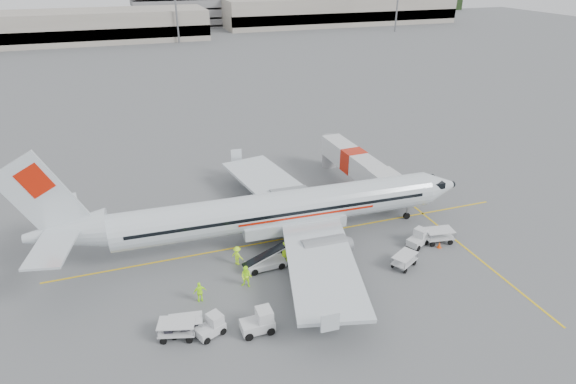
% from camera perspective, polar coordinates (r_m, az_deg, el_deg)
% --- Properties ---
extents(ground, '(360.00, 360.00, 0.00)m').
position_cam_1_polar(ground, '(45.60, 0.83, -5.34)').
color(ground, '#56595B').
extents(stripe_lead, '(44.00, 0.20, 0.01)m').
position_cam_1_polar(stripe_lead, '(45.60, 0.83, -5.33)').
color(stripe_lead, yellow).
rests_on(stripe_lead, ground).
extents(stripe_cross, '(0.20, 20.00, 0.01)m').
position_cam_1_polar(stripe_cross, '(46.14, 21.12, -6.91)').
color(stripe_cross, yellow).
rests_on(stripe_cross, ground).
extents(terminal_west, '(110.00, 22.00, 9.00)m').
position_cam_1_polar(terminal_west, '(169.73, -29.33, 16.50)').
color(terminal_west, gray).
rests_on(terminal_west, ground).
extents(terminal_east, '(90.00, 26.00, 10.00)m').
position_cam_1_polar(terminal_east, '(200.62, 5.90, 20.67)').
color(terminal_east, gray).
rests_on(terminal_east, ground).
extents(parking_garage, '(62.00, 24.00, 14.00)m').
position_cam_1_polar(parking_garage, '(200.92, -8.63, 21.11)').
color(parking_garage, slate).
rests_on(parking_garage, ground).
extents(treeline, '(300.00, 3.00, 6.00)m').
position_cam_1_polar(treeline, '(212.95, -16.41, 19.59)').
color(treeline, black).
rests_on(treeline, ground).
extents(mast_center, '(3.20, 1.20, 22.00)m').
position_cam_1_polar(mast_center, '(156.12, -13.18, 20.84)').
color(mast_center, slate).
rests_on(mast_center, ground).
extents(aircraft, '(40.23, 32.09, 10.78)m').
position_cam_1_polar(aircraft, '(42.70, -0.92, 0.58)').
color(aircraft, silver).
rests_on(aircraft, ground).
extents(jet_bridge, '(3.69, 16.25, 4.24)m').
position_cam_1_polar(jet_bridge, '(55.30, 7.72, 2.80)').
color(jet_bridge, silver).
rests_on(jet_bridge, ground).
extents(belt_loader, '(4.51, 1.88, 2.40)m').
position_cam_1_polar(belt_loader, '(40.76, -2.69, -7.59)').
color(belt_loader, silver).
rests_on(belt_loader, ground).
extents(tug_fore, '(2.31, 1.91, 1.55)m').
position_cam_1_polar(tug_fore, '(45.48, 15.10, -5.31)').
color(tug_fore, silver).
rests_on(tug_fore, ground).
extents(tug_mid, '(2.34, 1.36, 1.79)m').
position_cam_1_polar(tug_mid, '(34.84, -3.67, -15.06)').
color(tug_mid, silver).
rests_on(tug_mid, ground).
extents(tug_aft, '(2.27, 1.84, 1.53)m').
position_cam_1_polar(tug_aft, '(35.03, -9.23, -15.43)').
color(tug_aft, silver).
rests_on(tug_aft, ground).
extents(cart_loaded_a, '(2.52, 1.72, 1.22)m').
position_cam_1_polar(cart_loaded_a, '(35.64, -12.00, -15.20)').
color(cart_loaded_a, silver).
rests_on(cart_loaded_a, ground).
extents(cart_loaded_b, '(2.83, 2.12, 1.31)m').
position_cam_1_polar(cart_loaded_b, '(35.37, -13.00, -15.60)').
color(cart_loaded_b, silver).
rests_on(cart_loaded_b, ground).
extents(cart_empty_a, '(2.65, 2.29, 1.19)m').
position_cam_1_polar(cart_empty_a, '(42.42, 13.62, -7.89)').
color(cart_empty_a, silver).
rests_on(cart_empty_a, ground).
extents(cart_empty_b, '(2.73, 1.85, 1.32)m').
position_cam_1_polar(cart_empty_b, '(46.62, 17.43, -4.98)').
color(cart_empty_b, silver).
rests_on(cart_empty_b, ground).
extents(cone_nose, '(0.36, 0.36, 0.58)m').
position_cam_1_polar(cone_nose, '(45.97, 17.51, -5.99)').
color(cone_nose, '#F94B0B').
rests_on(cone_nose, ground).
extents(cone_port, '(0.43, 0.43, 0.71)m').
position_cam_1_polar(cone_port, '(60.87, -3.36, 3.44)').
color(cone_port, '#F94B0B').
rests_on(cone_port, ground).
extents(cone_stbd, '(0.33, 0.33, 0.54)m').
position_cam_1_polar(cone_stbd, '(38.22, 2.90, -11.94)').
color(cone_stbd, '#F94B0B').
rests_on(cone_stbd, ground).
extents(crew_a, '(0.78, 0.58, 1.92)m').
position_cam_1_polar(crew_a, '(41.65, -0.33, -7.14)').
color(crew_a, '#B6F91B').
rests_on(crew_a, ground).
extents(crew_b, '(1.17, 1.12, 1.90)m').
position_cam_1_polar(crew_b, '(38.90, -4.96, -9.98)').
color(crew_b, '#B6F91B').
rests_on(crew_b, ground).
extents(crew_c, '(1.21, 1.28, 1.74)m').
position_cam_1_polar(crew_c, '(41.59, -6.03, -7.51)').
color(crew_c, '#B6F91B').
rests_on(crew_c, ground).
extents(crew_d, '(1.04, 0.50, 1.72)m').
position_cam_1_polar(crew_d, '(37.96, -10.40, -11.58)').
color(crew_d, '#B6F91B').
rests_on(crew_d, ground).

